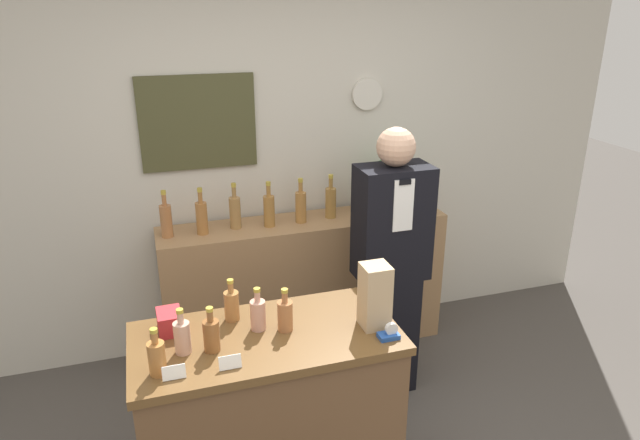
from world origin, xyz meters
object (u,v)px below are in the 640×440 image
object	(u,v)px
shopkeeper	(390,267)
paper_bag	(375,296)
tape_dispenser	(389,333)
potted_plant	(392,183)

from	to	relation	value
shopkeeper	paper_bag	world-z (taller)	shopkeeper
shopkeeper	paper_bag	distance (m)	0.92
paper_bag	tape_dispenser	bearing A→B (deg)	-78.32
shopkeeper	paper_bag	size ratio (longest dim) A/B	5.64
potted_plant	paper_bag	world-z (taller)	potted_plant
paper_bag	tape_dispenser	world-z (taller)	paper_bag
potted_plant	paper_bag	size ratio (longest dim) A/B	1.32
paper_bag	shopkeeper	bearing A→B (deg)	60.53
shopkeeper	tape_dispenser	distance (m)	0.98
potted_plant	paper_bag	xyz separation A→B (m)	(-0.70, -1.36, -0.06)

